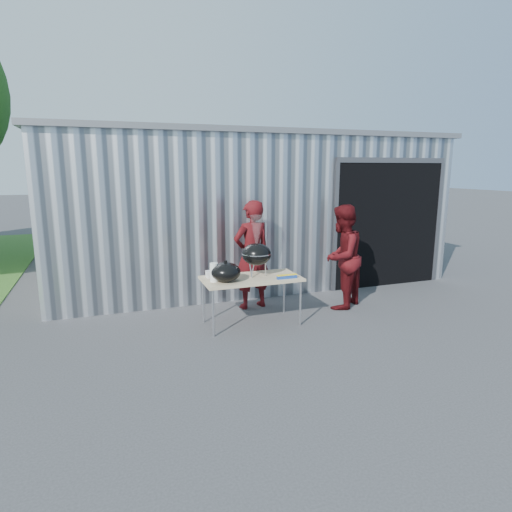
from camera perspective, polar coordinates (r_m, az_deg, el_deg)
name	(u,v)px	position (r m, az deg, el deg)	size (l,w,h in m)	color
ground	(268,334)	(6.40, 1.56, -10.32)	(80.00, 80.00, 0.00)	#38383B
building	(235,204)	(10.61, -2.86, 6.96)	(8.20, 6.20, 3.10)	silver
folding_table	(251,280)	(6.57, -0.63, -3.21)	(1.50, 0.75, 0.75)	tan
kettle_grill	(257,250)	(6.57, 0.08, 0.87)	(0.46, 0.46, 0.94)	black
grill_lid	(226,272)	(6.31, -4.05, -2.15)	(0.44, 0.44, 0.32)	black
paper_towels	(214,272)	(6.32, -5.62, -2.19)	(0.12, 0.12, 0.28)	white
white_tub	(213,274)	(6.60, -5.77, -2.39)	(0.20, 0.15, 0.10)	white
foil_box	(287,277)	(6.50, 4.14, -2.75)	(0.32, 0.06, 0.06)	navy
person_cook	(252,255)	(7.33, -0.55, 0.15)	(0.68, 0.45, 1.87)	#450B0E
person_bystander	(342,257)	(7.50, 11.35, -0.11)	(0.87, 0.68, 1.80)	#450B0E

